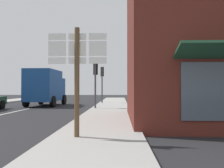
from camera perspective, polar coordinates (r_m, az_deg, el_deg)
ground_plane at (r=16.74m, az=-21.87°, el=-6.13°), size 80.00×80.00×0.00m
sidewalk_right at (r=13.36m, az=-0.93°, el=-7.20°), size 2.69×44.00×0.14m
delivery_truck at (r=21.12m, az=-15.71°, el=-0.63°), size 2.57×5.04×3.05m
route_sign_post at (r=6.72m, az=-8.43°, el=3.32°), size 1.66×0.14×3.20m
traffic_light_far_right at (r=22.81m, az=-2.38°, el=1.80°), size 0.30×0.49×3.58m
traffic_light_near_right at (r=16.57m, az=-4.00°, el=2.35°), size 0.30×0.49×3.36m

